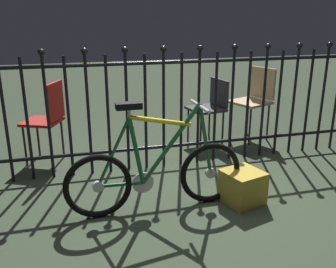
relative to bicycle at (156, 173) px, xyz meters
The scene contains 7 objects.
ground_plane 0.50m from the bicycle, 11.66° to the left, with size 20.00×20.00×0.00m, color #323E2C.
iron_fence 1.00m from the bicycle, 72.99° to the left, with size 4.83×0.07×1.33m.
bicycle is the anchor object (origin of this frame).
chair_red 1.61m from the bicycle, 123.25° to the left, with size 0.49×0.49×0.89m.
chair_tan 2.27m from the bicycle, 42.13° to the left, with size 0.56×0.56×0.92m.
chair_charcoal 1.88m from the bicycle, 54.82° to the left, with size 0.47×0.47×0.80m.
display_crate 0.78m from the bicycle, ahead, with size 0.31×0.31×0.29m, color #B29933.
Camera 1 is at (-1.02, -2.81, 1.59)m, focal length 39.81 mm.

